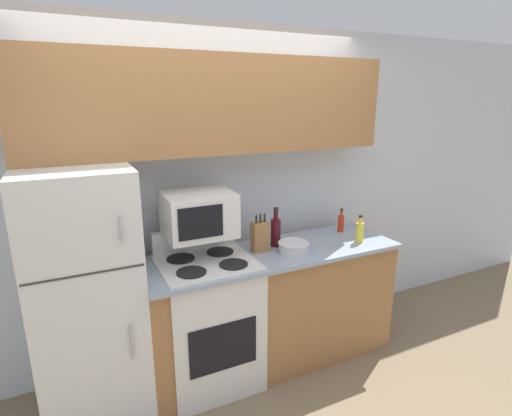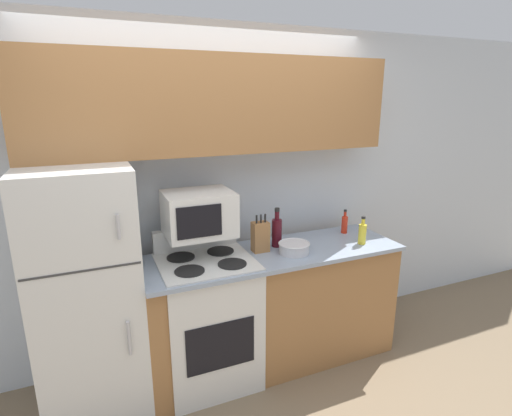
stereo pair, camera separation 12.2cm
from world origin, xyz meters
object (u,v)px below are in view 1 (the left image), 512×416
bottle_cooking_spray (360,232)px  microwave (199,214)px  refrigerator (87,297)px  bowl (294,247)px  stove (209,321)px  bottle_wine_red (276,231)px  knife_block (260,236)px  bottle_hot_sauce (341,223)px

bottle_cooking_spray → microwave: bearing=169.8°
refrigerator → bowl: 1.42m
microwave → bottle_cooking_spray: (1.22, -0.22, -0.24)m
refrigerator → bottle_cooking_spray: bearing=-5.8°
stove → microwave: bearing=98.3°
microwave → bottle_wine_red: size_ratio=1.54×
microwave → bottle_wine_red: microwave is taller
stove → bowl: (0.64, -0.09, 0.49)m
knife_block → bottle_hot_sauce: bearing=7.1°
bowl → bottle_wine_red: bottle_wine_red is taller
refrigerator → knife_block: refrigerator is taller
refrigerator → bottle_hot_sauce: refrigerator is taller
stove → bowl: bearing=-8.1°
stove → bottle_wine_red: bottle_wine_red is taller
bottle_wine_red → bottle_hot_sauce: 0.66m
bowl → bottle_wine_red: 0.20m
refrigerator → bottle_hot_sauce: size_ratio=8.20×
bottle_wine_red → bottle_cooking_spray: 0.66m
refrigerator → bottle_cooking_spray: refrigerator is taller
refrigerator → microwave: refrigerator is taller
stove → bottle_hot_sauce: 1.35m
microwave → knife_block: size_ratio=1.64×
knife_block → bottle_wine_red: bearing=16.1°
knife_block → bowl: bearing=-31.8°
microwave → knife_block: bearing=-6.6°
bottle_wine_red → bottle_cooking_spray: bearing=-18.8°
microwave → bottle_wine_red: bearing=-0.6°
bottle_hot_sauce → bowl: bearing=-158.9°
microwave → bowl: (0.65, -0.18, -0.28)m
stove → bottle_cooking_spray: (1.21, -0.13, 0.53)m
microwave → bottle_cooking_spray: size_ratio=2.10×
bottle_cooking_spray → bottle_hot_sauce: bearing=84.2°
stove → knife_block: knife_block is taller
bottle_cooking_spray → bottle_wine_red: bearing=161.2°
refrigerator → knife_block: 1.21m
bowl → bottle_hot_sauce: size_ratio=1.15×
microwave → bottle_hot_sauce: size_ratio=2.31×
knife_block → bottle_hot_sauce: size_ratio=1.41×
bottle_hot_sauce → knife_block: bearing=-172.9°
bottle_wine_red → microwave: bearing=179.4°
bottle_cooking_spray → knife_block: bearing=167.9°
refrigerator → knife_block: bearing=-1.5°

